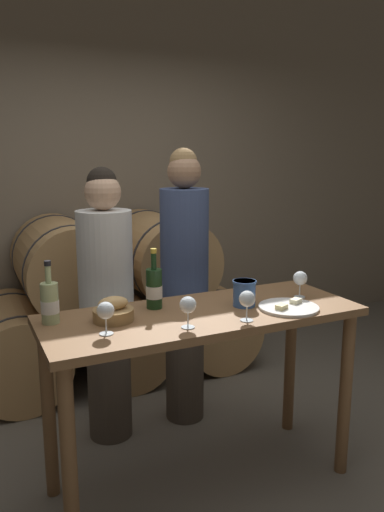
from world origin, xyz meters
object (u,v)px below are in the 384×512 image
(tasting_table, at_px, (202,341))
(wine_bottle_white, at_px, (50,303))
(blue_crock, at_px, (244,292))
(cheese_plate, at_px, (289,307))
(wine_glass_far_left, at_px, (106,311))
(person_left, at_px, (107,303))
(wine_glass_right, at_px, (300,279))
(person_right, at_px, (184,283))
(bread_basket, at_px, (113,312))
(wine_glass_left, at_px, (188,306))
(wine_glass_center, at_px, (247,300))
(wine_bottle_red, at_px, (154,288))

(tasting_table, distance_m, wine_bottle_white, 0.75)
(blue_crock, relative_size, cheese_plate, 0.44)
(wine_glass_far_left, bearing_deg, person_left, 74.29)
(tasting_table, bearing_deg, wine_glass_right, -0.58)
(person_right, bearing_deg, cheese_plate, -75.51)
(wine_glass_right, bearing_deg, blue_crock, -179.20)
(tasting_table, xyz_separation_m, wine_glass_right, (0.57, -0.01, 0.25))
(person_right, xyz_separation_m, bread_basket, (-0.62, -0.59, 0.08))
(wine_bottle_white, bearing_deg, cheese_plate, -14.78)
(wine_bottle_white, bearing_deg, wine_glass_far_left, -52.95)
(cheese_plate, xyz_separation_m, wine_glass_right, (0.17, 0.14, 0.09))
(tasting_table, distance_m, wine_glass_far_left, 0.57)
(person_left, xyz_separation_m, bread_basket, (-0.13, -0.59, 0.14))
(wine_glass_left, relative_size, wine_glass_right, 1.00)
(bread_basket, xyz_separation_m, cheese_plate, (0.83, -0.20, -0.03))
(blue_crock, xyz_separation_m, wine_glass_right, (0.34, 0.00, 0.03))
(wine_glass_center, bearing_deg, wine_bottle_white, 156.47)
(person_left, xyz_separation_m, person_right, (0.49, 0.00, 0.06))
(wine_glass_left, distance_m, wine_glass_center, 0.28)
(person_right, distance_m, bread_basket, 0.86)
(wine_bottle_red, bearing_deg, bread_basket, -157.27)
(person_left, relative_size, cheese_plate, 5.43)
(person_left, distance_m, cheese_plate, 1.05)
(blue_crock, xyz_separation_m, wine_glass_far_left, (-0.73, -0.09, 0.03))
(wine_bottle_white, relative_size, cheese_plate, 0.97)
(person_right, relative_size, bread_basket, 9.16)
(blue_crock, bearing_deg, person_left, 128.75)
(cheese_plate, height_order, wine_glass_right, wine_glass_right)
(wine_glass_far_left, bearing_deg, wine_glass_right, 5.16)
(person_right, bearing_deg, blue_crock, -87.38)
(person_left, distance_m, bread_basket, 0.62)
(wine_glass_left, bearing_deg, wine_glass_center, -6.46)
(blue_crock, bearing_deg, wine_glass_far_left, -172.80)
(wine_bottle_red, bearing_deg, cheese_plate, -26.70)
(bread_basket, distance_m, wine_glass_left, 0.36)
(wine_bottle_white, height_order, wine_glass_center, wine_bottle_white)
(person_right, xyz_separation_m, wine_bottle_white, (-0.89, -0.50, 0.13))
(wine_glass_center, height_order, wine_glass_right, same)
(tasting_table, bearing_deg, person_left, 114.81)
(wine_bottle_white, bearing_deg, wine_bottle_red, 1.00)
(person_right, relative_size, blue_crock, 13.08)
(person_right, height_order, wine_bottle_red, person_right)
(bread_basket, distance_m, wine_glass_far_left, 0.18)
(cheese_plate, distance_m, wine_glass_far_left, 0.91)
(wine_bottle_red, xyz_separation_m, wine_glass_far_left, (-0.31, -0.25, -0.00))
(tasting_table, height_order, wine_glass_far_left, wine_glass_far_left)
(tasting_table, bearing_deg, wine_bottle_white, 168.31)
(wine_bottle_red, xyz_separation_m, wine_bottle_white, (-0.50, -0.01, -0.01))
(wine_bottle_white, height_order, bread_basket, wine_bottle_white)
(wine_bottle_white, height_order, blue_crock, wine_bottle_white)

